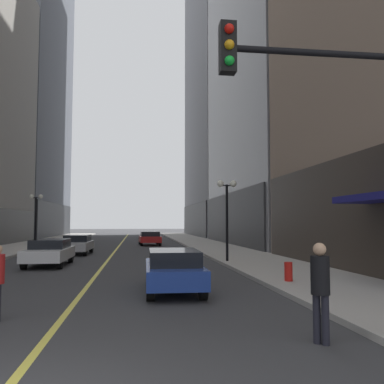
% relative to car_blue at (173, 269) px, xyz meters
% --- Properties ---
extents(ground_plane, '(200.00, 200.00, 0.00)m').
position_rel_car_blue_xyz_m(ground_plane, '(-2.82, 26.55, -0.72)').
color(ground_plane, '#38383A').
extents(sidewalk_left, '(4.50, 78.00, 0.15)m').
position_rel_car_blue_xyz_m(sidewalk_left, '(-11.07, 26.55, -0.64)').
color(sidewalk_left, '#ADA8A0').
rests_on(sidewalk_left, ground).
extents(sidewalk_right, '(4.50, 78.00, 0.15)m').
position_rel_car_blue_xyz_m(sidewalk_right, '(5.43, 26.55, -0.64)').
color(sidewalk_right, '#ADA8A0').
rests_on(sidewalk_right, ground).
extents(lane_centre_stripe, '(0.16, 70.00, 0.01)m').
position_rel_car_blue_xyz_m(lane_centre_stripe, '(-2.82, 26.55, -0.71)').
color(lane_centre_stripe, '#E5D64C').
rests_on(lane_centre_stripe, ground).
extents(building_right_far, '(11.39, 26.00, 69.23)m').
position_rel_car_blue_xyz_m(building_right_far, '(13.29, 51.55, 33.80)').
color(building_right_far, gray).
rests_on(building_right_far, ground).
extents(car_blue, '(1.80, 4.41, 1.32)m').
position_rel_car_blue_xyz_m(car_blue, '(0.00, 0.00, 0.00)').
color(car_blue, navy).
rests_on(car_blue, ground).
extents(car_white, '(1.86, 4.62, 1.32)m').
position_rel_car_blue_xyz_m(car_white, '(-5.53, 8.72, 0.00)').
color(car_white, silver).
rests_on(car_white, ground).
extents(car_silver, '(1.83, 4.30, 1.32)m').
position_rel_car_blue_xyz_m(car_silver, '(-5.20, 16.08, -0.00)').
color(car_silver, '#B7B7BC').
rests_on(car_silver, ground).
extents(car_red, '(2.12, 4.16, 1.32)m').
position_rel_car_blue_xyz_m(car_red, '(0.03, 26.67, 0.00)').
color(car_red, '#B21919').
rests_on(car_red, ground).
extents(pedestrian_in_black_coat, '(0.48, 0.48, 1.81)m').
position_rel_car_blue_xyz_m(pedestrian_in_black_coat, '(2.16, -5.94, 0.35)').
color(pedestrian_in_black_coat, black).
rests_on(pedestrian_in_black_coat, ground).
extents(traffic_light_near_right, '(3.43, 0.35, 5.65)m').
position_rel_car_blue_xyz_m(traffic_light_near_right, '(2.53, -6.35, 3.02)').
color(traffic_light_near_right, black).
rests_on(traffic_light_near_right, ground).
extents(street_lamp_left_far, '(1.06, 0.36, 4.43)m').
position_rel_car_blue_xyz_m(street_lamp_left_far, '(-9.22, 21.33, 2.54)').
color(street_lamp_left_far, black).
rests_on(street_lamp_left_far, ground).
extents(street_lamp_right_mid, '(1.06, 0.36, 4.43)m').
position_rel_car_blue_xyz_m(street_lamp_right_mid, '(3.58, 8.48, 2.54)').
color(street_lamp_right_mid, black).
rests_on(street_lamp_right_mid, ground).
extents(fire_hydrant_right, '(0.28, 0.28, 0.80)m').
position_rel_car_blue_xyz_m(fire_hydrant_right, '(4.08, 0.82, -0.32)').
color(fire_hydrant_right, red).
rests_on(fire_hydrant_right, ground).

